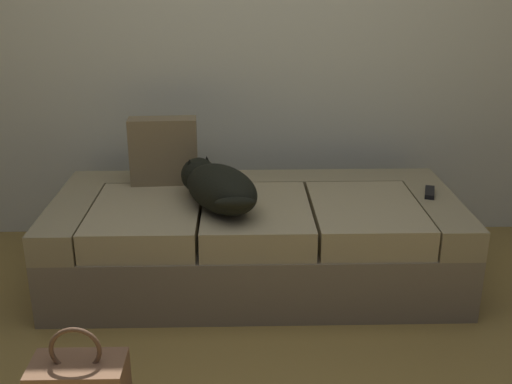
{
  "coord_description": "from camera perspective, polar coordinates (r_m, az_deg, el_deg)",
  "views": [
    {
      "loc": [
        -0.07,
        -1.7,
        1.5
      ],
      "look_at": [
        0.0,
        1.04,
        0.49
      ],
      "focal_mm": 43.35,
      "sensor_mm": 36.0,
      "label": 1
    }
  ],
  "objects": [
    {
      "name": "tv_remote",
      "position": [
        3.15,
        15.73,
        -0.03
      ],
      "size": [
        0.09,
        0.16,
        0.02
      ],
      "primitive_type": "cube",
      "rotation": [
        0.0,
        0.0,
        -0.3
      ],
      "color": "black",
      "rests_on": "couch"
    },
    {
      "name": "throw_pillow",
      "position": [
        3.18,
        -8.52,
        3.76
      ],
      "size": [
        0.35,
        0.14,
        0.34
      ],
      "primitive_type": "cube",
      "rotation": [
        0.0,
        0.0,
        0.05
      ],
      "color": "olive",
      "rests_on": "couch"
    },
    {
      "name": "couch",
      "position": [
        3.07,
        -0.02,
        -4.42
      ],
      "size": [
        1.95,
        0.88,
        0.44
      ],
      "color": "#80725A",
      "rests_on": "ground"
    },
    {
      "name": "dog_dark",
      "position": [
        2.84,
        -3.61,
        0.52
      ],
      "size": [
        0.46,
        0.57,
        0.21
      ],
      "color": "black",
      "rests_on": "couch"
    }
  ]
}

